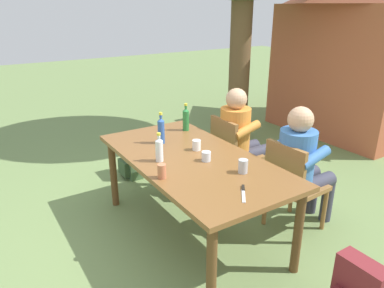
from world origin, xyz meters
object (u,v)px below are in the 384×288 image
Objects in this scene: chair_far_left at (232,152)px; cup_steel at (243,166)px; chair_far_right at (292,182)px; bottle_clear at (159,149)px; brick_kiosk at (358,48)px; bottle_green at (186,119)px; cup_terracotta at (162,171)px; cup_glass at (206,156)px; person_in_white_shirt at (302,162)px; person_in_plaid_shirt at (240,135)px; cup_white at (197,145)px; backpack_by_near_side at (131,161)px; table_knife at (243,192)px; dining_table at (192,166)px; bottle_blue at (161,130)px.

cup_steel is at bearing -34.59° from chair_far_left.
chair_far_right is 0.85m from chair_far_left.
chair_far_left is 1.17m from bottle_clear.
chair_far_left reaches higher than cup_steel.
brick_kiosk reaches higher than chair_far_left.
cup_steel is at bearing -66.35° from brick_kiosk.
cup_terracotta is (0.85, -0.73, -0.07)m from bottle_green.
bottle_green reaches higher than cup_glass.
person_in_white_shirt is (-0.00, 0.11, 0.17)m from chair_far_right.
bottle_clear is at bearing -71.61° from chair_far_left.
cup_steel is (0.89, -0.72, 0.16)m from person_in_plaid_shirt.
cup_steel is (0.58, 0.04, 0.01)m from cup_white.
person_in_plaid_shirt reaches higher than cup_steel.
cup_glass is at bearing -109.65° from person_in_white_shirt.
bottle_green is 0.82m from bottle_clear.
cup_glass is at bearing -56.44° from person_in_plaid_shirt.
person_in_white_shirt is at bearing -62.00° from brick_kiosk.
chair_far_right is at bearing 67.32° from cup_glass.
chair_far_left is 7.86× the size of cup_terracotta.
cup_glass is at bearing 100.50° from cup_terracotta.
person_in_white_shirt is at bearing 7.33° from chair_far_left.
cup_steel is at bearing 4.70° from backpack_by_near_side.
cup_white reaches higher than table_knife.
dining_table is 6.32× the size of bottle_blue.
chair_far_left is at bearing -172.67° from person_in_white_shirt.
backpack_by_near_side is (-1.29, -0.11, -0.61)m from cup_white.
person_in_white_shirt is at bearing 66.72° from bottle_clear.
dining_table is 17.05× the size of cup_terracotta.
table_knife is at bearing -10.95° from cup_white.
bottle_green is 1.11m from cup_steel.
cup_glass reaches higher than dining_table.
cup_glass is (0.13, 0.06, 0.12)m from dining_table.
person_in_white_shirt is 2.85× the size of backpack_by_near_side.
dining_table is at bearing -46.28° from cup_white.
bottle_blue is at bearing -79.84° from brick_kiosk.
cup_steel is (0.90, 0.23, -0.07)m from bottle_blue.
bottle_blue is at bearing -168.28° from cup_glass.
bottle_blue is (-0.01, -0.95, 0.23)m from person_in_plaid_shirt.
bottle_blue reaches higher than dining_table.
chair_far_right and chair_far_left have the same top height.
brick_kiosk is (-0.70, 3.88, 0.45)m from bottle_blue.
chair_far_left is at bearing 127.37° from cup_glass.
person_in_white_shirt is 2.08m from backpack_by_near_side.
bottle_blue is at bearing -165.98° from cup_steel.
bottle_blue reaches higher than cup_glass.
person_in_plaid_shirt reaches higher than table_knife.
cup_glass is at bearing 58.39° from bottle_clear.
bottle_clear is (0.56, -0.60, -0.02)m from bottle_green.
cup_white reaches higher than dining_table.
table_knife is at bearing -15.25° from bottle_green.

